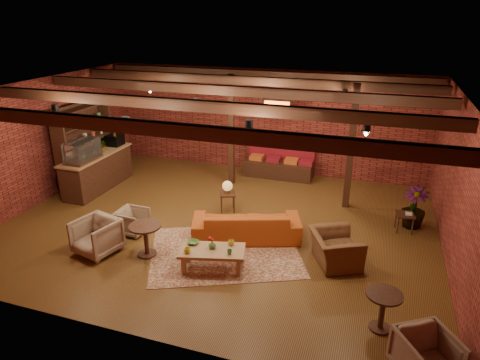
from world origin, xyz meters
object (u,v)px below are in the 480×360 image
(round_table_left, at_px, (146,235))
(plant_tall, at_px, (420,168))
(armchair_b, at_px, (96,235))
(round_table_right, at_px, (383,306))
(armchair_a, at_px, (132,220))
(coffee_table, at_px, (212,251))
(armchair_right, at_px, (336,244))
(side_table_book, at_px, (405,215))
(sofa, at_px, (246,224))
(armchair_far, at_px, (427,354))
(side_table_lamp, at_px, (227,188))

(round_table_left, bearing_deg, plant_tall, 30.33)
(armchair_b, bearing_deg, round_table_right, 8.64)
(armchair_a, bearing_deg, coffee_table, -107.39)
(armchair_right, distance_m, side_table_book, 2.34)
(sofa, height_order, coffee_table, sofa)
(armchair_a, xyz_separation_m, armchair_right, (4.58, 0.18, 0.12))
(side_table_book, height_order, armchair_far, armchair_far)
(round_table_left, height_order, armchair_far, armchair_far)
(side_table_book, xyz_separation_m, plant_tall, (0.19, 0.30, 1.08))
(coffee_table, xyz_separation_m, side_table_lamp, (-0.62, 2.61, 0.23))
(round_table_left, bearing_deg, armchair_b, -166.64)
(coffee_table, relative_size, armchair_far, 1.84)
(sofa, height_order, side_table_book, sofa)
(armchair_b, bearing_deg, side_table_lamp, 69.80)
(sofa, xyz_separation_m, armchair_b, (-2.81, -1.59, 0.07))
(armchair_right, bearing_deg, side_table_book, -61.99)
(coffee_table, relative_size, armchair_right, 1.37)
(armchair_a, height_order, armchair_far, armchair_far)
(armchair_b, relative_size, armchair_far, 1.10)
(round_table_left, xyz_separation_m, armchair_right, (3.79, 0.93, -0.02))
(armchair_far, bearing_deg, side_table_lamp, 104.57)
(sofa, height_order, round_table_left, sofa)
(side_table_book, bearing_deg, armchair_b, -153.62)
(sofa, bearing_deg, round_table_left, 17.96)
(sofa, xyz_separation_m, armchair_a, (-2.56, -0.60, -0.03))
(side_table_book, bearing_deg, armchair_far, -87.57)
(armchair_a, bearing_deg, armchair_right, -85.96)
(round_table_left, bearing_deg, armchair_a, 136.87)
(side_table_lamp, height_order, round_table_left, side_table_lamp)
(sofa, bearing_deg, round_table_right, 124.62)
(sofa, bearing_deg, armchair_right, 148.77)
(sofa, bearing_deg, side_table_lamp, -72.96)
(armchair_a, height_order, round_table_right, round_table_right)
(armchair_b, xyz_separation_m, round_table_right, (5.77, -0.56, 0.03))
(armchair_a, bearing_deg, armchair_far, -109.19)
(coffee_table, distance_m, side_table_lamp, 2.69)
(armchair_right, height_order, plant_tall, plant_tall)
(armchair_b, distance_m, armchair_far, 6.52)
(sofa, distance_m, armchair_a, 2.63)
(armchair_a, bearing_deg, side_table_book, -68.95)
(sofa, height_order, round_table_right, sofa)
(coffee_table, height_order, side_table_lamp, side_table_lamp)
(armchair_a, distance_m, round_table_right, 5.74)
(armchair_a, xyz_separation_m, side_table_book, (5.94, 2.08, 0.09))
(side_table_book, distance_m, armchair_far, 4.43)
(side_table_lamp, height_order, armchair_far, side_table_lamp)
(coffee_table, bearing_deg, side_table_book, 38.16)
(armchair_b, bearing_deg, armchair_right, 27.81)
(armchair_right, height_order, round_table_right, armchair_right)
(armchair_right, bearing_deg, round_table_left, 77.45)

